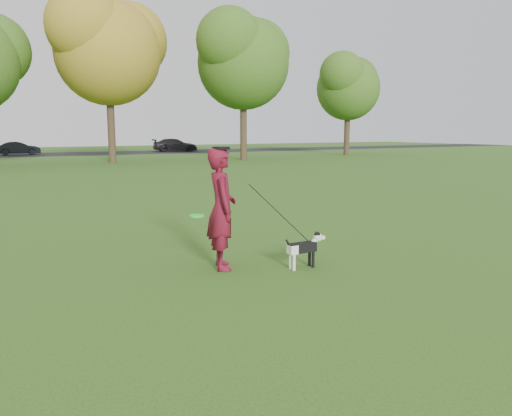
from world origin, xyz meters
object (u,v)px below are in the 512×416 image
man (222,209)px  car_right (175,145)px  dog (305,246)px  car_mid (19,148)px

man → car_right: size_ratio=0.44×
dog → car_mid: size_ratio=0.22×
man → car_mid: 40.10m
car_mid → car_right: 13.98m
dog → car_mid: car_mid is taller
man → car_mid: size_ratio=0.57×
car_right → car_mid: bearing=99.5°
man → car_right: 42.29m
car_mid → car_right: size_ratio=0.78×
car_mid → car_right: (13.98, 0.00, 0.07)m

